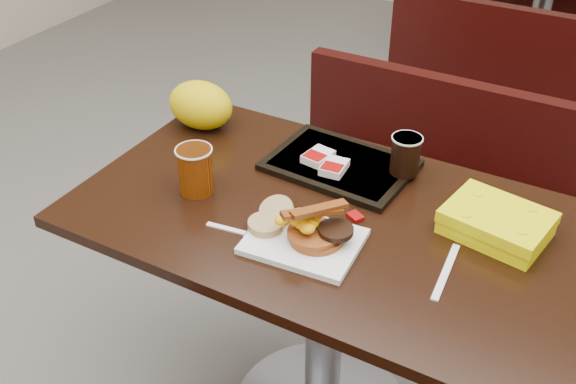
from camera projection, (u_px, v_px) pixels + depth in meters
The scene contains 22 objects.
table_near at pixel (324, 326), 1.81m from camera, with size 1.20×0.70×0.75m, color black, non-canonical shape.
bench_near_n at pixel (416, 198), 2.33m from camera, with size 1.00×0.46×0.72m, color black, non-canonical shape.
table_far at pixel (539, 19), 3.68m from camera, with size 1.20×0.70×0.75m, color black, non-canonical shape.
bench_far_s at pixel (506, 69), 3.19m from camera, with size 1.00×0.46×0.72m, color black, non-canonical shape.
platter at pixel (304, 241), 1.50m from camera, with size 0.25×0.19×0.01m, color white.
pancake_stack at pixel (317, 235), 1.49m from camera, with size 0.12×0.12×0.02m, color #8F4017.
sausage_patty at pixel (336, 230), 1.47m from camera, with size 0.08×0.08×0.01m, color black.
scrambled_eggs at pixel (299, 219), 1.48m from camera, with size 0.08×0.07×0.04m, color #EEB404.
bacon_strips at pixel (312, 211), 1.46m from camera, with size 0.14×0.06×0.01m, color #421004, non-canonical shape.
muffin_bottom at pixel (266, 225), 1.53m from camera, with size 0.08×0.08×0.02m, color tan.
muffin_top at pixel (277, 211), 1.55m from camera, with size 0.08×0.08×0.02m, color tan.
coffee_cup_near at pixel (195, 170), 1.64m from camera, with size 0.08×0.08×0.12m, color #963A05.
fork at pixel (226, 229), 1.55m from camera, with size 0.13×0.02×0.00m, color white, non-canonical shape.
knife at pixel (446, 271), 1.43m from camera, with size 0.19×0.02×0.00m, color white.
condiment_syrup at pixel (285, 172), 1.74m from camera, with size 0.04×0.03×0.01m, color #9E2E06.
condiment_ketchup at pixel (355, 216), 1.58m from camera, with size 0.04×0.03×0.01m, color #8C0504.
tray at pixel (340, 165), 1.76m from camera, with size 0.36×0.26×0.02m, color black.
hashbrown_sleeve_left at pixel (318, 157), 1.76m from camera, with size 0.06×0.08×0.02m, color silver.
hashbrown_sleeve_right at pixel (334, 167), 1.72m from camera, with size 0.06×0.08×0.02m, color silver.
coffee_cup_far at pixel (406, 155), 1.69m from camera, with size 0.07×0.07×0.10m, color black.
clamshell at pixel (497, 223), 1.52m from camera, with size 0.22×0.17×0.06m, color #E9DB03.
paper_bag at pixel (201, 105), 1.91m from camera, with size 0.19×0.14×0.13m, color #CFBE06.
Camera 1 is at (0.54, -1.17, 1.70)m, focal length 42.44 mm.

